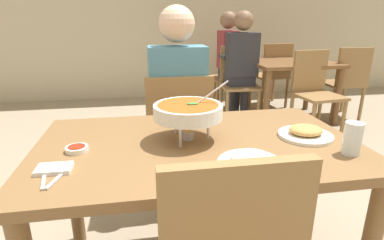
# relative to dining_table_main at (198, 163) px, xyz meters

# --- Properties ---
(dining_table_main) EXTENTS (1.38, 0.83, 0.72)m
(dining_table_main) POSITION_rel_dining_table_main_xyz_m (0.00, 0.00, 0.00)
(dining_table_main) COLOR brown
(dining_table_main) RESTS_ON ground_plane
(chair_diner_main) EXTENTS (0.44, 0.44, 0.90)m
(chair_diner_main) POSITION_rel_dining_table_main_xyz_m (-0.00, 0.70, -0.11)
(chair_diner_main) COLOR olive
(chair_diner_main) RESTS_ON ground_plane
(diner_main) EXTENTS (0.40, 0.45, 1.31)m
(diner_main) POSITION_rel_dining_table_main_xyz_m (0.00, 0.74, 0.12)
(diner_main) COLOR #2D2D38
(diner_main) RESTS_ON ground_plane
(curry_bowl) EXTENTS (0.33, 0.30, 0.26)m
(curry_bowl) POSITION_rel_dining_table_main_xyz_m (-0.04, 0.03, 0.23)
(curry_bowl) COLOR silver
(curry_bowl) RESTS_ON dining_table_main
(rice_plate) EXTENTS (0.24, 0.24, 0.06)m
(rice_plate) POSITION_rel_dining_table_main_xyz_m (0.15, -0.26, 0.12)
(rice_plate) COLOR white
(rice_plate) RESTS_ON dining_table_main
(appetizer_plate) EXTENTS (0.24, 0.24, 0.06)m
(appetizer_plate) POSITION_rel_dining_table_main_xyz_m (0.49, -0.03, 0.12)
(appetizer_plate) COLOR white
(appetizer_plate) RESTS_ON dining_table_main
(sauce_dish) EXTENTS (0.09, 0.09, 0.02)m
(sauce_dish) POSITION_rel_dining_table_main_xyz_m (-0.50, -0.02, 0.11)
(sauce_dish) COLOR white
(sauce_dish) RESTS_ON dining_table_main
(napkin_folded) EXTENTS (0.12, 0.08, 0.02)m
(napkin_folded) POSITION_rel_dining_table_main_xyz_m (-0.55, -0.18, 0.11)
(napkin_folded) COLOR white
(napkin_folded) RESTS_ON dining_table_main
(fork_utensil) EXTENTS (0.04, 0.17, 0.01)m
(fork_utensil) POSITION_rel_dining_table_main_xyz_m (-0.57, -0.23, 0.11)
(fork_utensil) COLOR silver
(fork_utensil) RESTS_ON dining_table_main
(spoon_utensil) EXTENTS (0.06, 0.17, 0.01)m
(spoon_utensil) POSITION_rel_dining_table_main_xyz_m (-0.52, -0.23, 0.11)
(spoon_utensil) COLOR silver
(spoon_utensil) RESTS_ON dining_table_main
(drink_glass) EXTENTS (0.07, 0.07, 0.13)m
(drink_glass) POSITION_rel_dining_table_main_xyz_m (0.57, -0.22, 0.16)
(drink_glass) COLOR silver
(drink_glass) RESTS_ON dining_table_main
(dining_table_far) EXTENTS (1.00, 0.80, 0.72)m
(dining_table_far) POSITION_rel_dining_table_main_xyz_m (1.61, 2.31, -0.03)
(dining_table_far) COLOR brown
(dining_table_far) RESTS_ON ground_plane
(chair_bg_left) EXTENTS (0.47, 0.47, 0.90)m
(chair_bg_left) POSITION_rel_dining_table_main_xyz_m (0.97, 2.42, -0.11)
(chair_bg_left) COLOR olive
(chair_bg_left) RESTS_ON ground_plane
(chair_bg_middle) EXTENTS (0.50, 0.50, 0.90)m
(chair_bg_middle) POSITION_rel_dining_table_main_xyz_m (1.08, 2.84, -0.11)
(chair_bg_middle) COLOR olive
(chair_bg_middle) RESTS_ON ground_plane
(chair_bg_right) EXTENTS (0.49, 0.49, 0.90)m
(chair_bg_right) POSITION_rel_dining_table_main_xyz_m (1.63, 1.81, -0.11)
(chair_bg_right) COLOR olive
(chair_bg_right) RESTS_ON ground_plane
(chair_bg_corner) EXTENTS (0.45, 0.45, 0.90)m
(chair_bg_corner) POSITION_rel_dining_table_main_xyz_m (2.28, 2.18, -0.11)
(chair_bg_corner) COLOR olive
(chair_bg_corner) RESTS_ON ground_plane
(chair_bg_window) EXTENTS (0.48, 0.48, 0.90)m
(chair_bg_window) POSITION_rel_dining_table_main_xyz_m (1.61, 2.85, -0.11)
(chair_bg_window) COLOR olive
(chair_bg_window) RESTS_ON ground_plane
(patron_bg_left) EXTENTS (0.40, 0.45, 1.31)m
(patron_bg_left) POSITION_rel_dining_table_main_xyz_m (0.96, 2.34, 0.12)
(patron_bg_left) COLOR #2D2D38
(patron_bg_left) RESTS_ON ground_plane
(patron_bg_middle) EXTENTS (0.45, 0.40, 1.31)m
(patron_bg_middle) POSITION_rel_dining_table_main_xyz_m (0.97, 2.83, 0.12)
(patron_bg_middle) COLOR #2D2D38
(patron_bg_middle) RESTS_ON ground_plane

